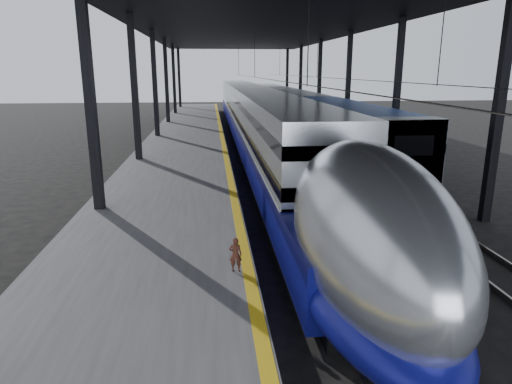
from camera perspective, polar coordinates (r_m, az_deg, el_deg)
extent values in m
plane|color=black|center=(13.46, 1.68, -11.61)|extent=(160.00, 160.00, 0.00)
cube|color=#4C4C4F|center=(32.46, -9.03, 4.98)|extent=(6.00, 80.00, 1.00)
cube|color=yellow|center=(32.34, -4.09, 6.00)|extent=(0.30, 80.00, 0.01)
cube|color=slate|center=(32.61, -0.57, 4.46)|extent=(0.08, 80.00, 0.16)
cube|color=slate|center=(32.76, 1.95, 4.50)|extent=(0.08, 80.00, 0.16)
cube|color=slate|center=(33.42, 8.03, 4.57)|extent=(0.08, 80.00, 0.16)
cube|color=slate|center=(33.78, 10.41, 4.59)|extent=(0.08, 80.00, 0.16)
cube|color=black|center=(17.52, -19.88, 9.11)|extent=(0.35, 0.35, 9.00)
cube|color=black|center=(20.35, 28.03, 8.96)|extent=(0.35, 0.35, 9.00)
cube|color=black|center=(27.30, -14.87, 11.28)|extent=(0.35, 0.35, 9.00)
cube|color=black|center=(29.20, 17.17, 11.33)|extent=(0.35, 0.35, 9.00)
cube|color=black|center=(37.21, -12.49, 12.27)|extent=(0.35, 0.35, 9.00)
cube|color=black|center=(38.62, 11.41, 12.42)|extent=(0.35, 0.35, 9.00)
cube|color=black|center=(47.15, -11.10, 12.84)|extent=(0.35, 0.35, 9.00)
cube|color=black|center=(48.27, 7.91, 13.02)|extent=(0.35, 0.35, 9.00)
cube|color=black|center=(57.11, -10.20, 13.20)|extent=(0.35, 0.35, 9.00)
cube|color=black|center=(58.04, 5.57, 13.39)|extent=(0.35, 0.35, 9.00)
cube|color=black|center=(67.08, -9.56, 13.46)|extent=(0.35, 0.35, 9.00)
cube|color=black|center=(67.88, 3.90, 13.64)|extent=(0.35, 0.35, 9.00)
cube|color=black|center=(32.28, 0.56, 20.70)|extent=(18.00, 75.00, 0.45)
cylinder|color=slate|center=(32.14, 0.73, 14.03)|extent=(0.03, 74.00, 0.03)
cylinder|color=slate|center=(33.07, 9.63, 13.86)|extent=(0.03, 74.00, 0.03)
cube|color=silver|center=(41.57, -0.74, 10.05)|extent=(3.11, 57.00, 4.28)
cube|color=navy|center=(40.22, -0.55, 7.97)|extent=(3.19, 62.00, 1.66)
cube|color=silver|center=(41.62, -0.74, 9.39)|extent=(3.21, 57.00, 0.11)
cube|color=black|center=(41.48, -0.75, 11.74)|extent=(3.15, 57.00, 0.45)
cube|color=black|center=(41.57, -0.74, 10.05)|extent=(3.15, 57.00, 0.45)
ellipsoid|color=silver|center=(11.04, 13.62, -5.15)|extent=(3.11, 8.40, 4.28)
ellipsoid|color=navy|center=(11.51, 13.25, -10.91)|extent=(3.19, 8.40, 1.82)
ellipsoid|color=black|center=(8.50, 19.67, -5.61)|extent=(1.61, 2.20, 0.96)
cube|color=black|center=(11.91, 12.99, -14.69)|extent=(2.36, 2.60, 0.40)
cube|color=black|center=(32.49, 0.73, 4.64)|extent=(2.36, 2.60, 0.40)
cube|color=navy|center=(29.04, 11.63, 6.81)|extent=(2.88, 18.00, 3.91)
cube|color=gray|center=(21.27, 18.24, 3.47)|extent=(2.93, 1.20, 3.96)
cube|color=black|center=(20.57, 19.12, 5.50)|extent=(1.75, 0.06, 0.87)
cube|color=#A30C19|center=(20.81, 18.81, 1.87)|extent=(1.23, 0.06, 0.57)
cube|color=gray|center=(47.41, 4.83, 10.11)|extent=(2.88, 18.00, 3.91)
cube|color=gray|center=(66.14, 1.81, 11.51)|extent=(2.88, 18.00, 3.91)
cube|color=black|center=(23.83, 15.60, 0.22)|extent=(2.26, 2.40, 0.36)
cube|color=black|center=(44.68, 5.48, 7.38)|extent=(2.26, 2.40, 0.36)
imported|color=#4A2418|center=(11.80, -2.58, -7.80)|extent=(0.36, 0.26, 0.91)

